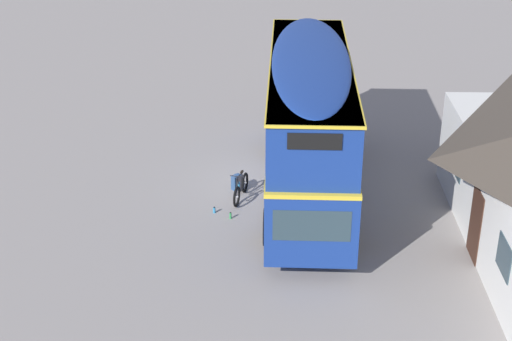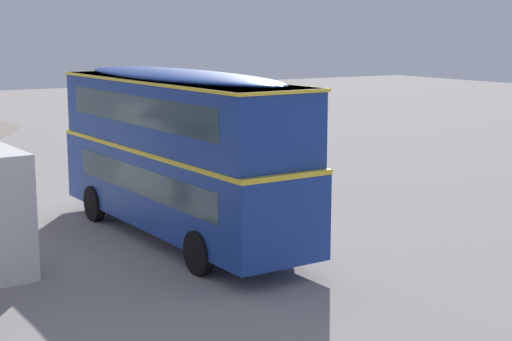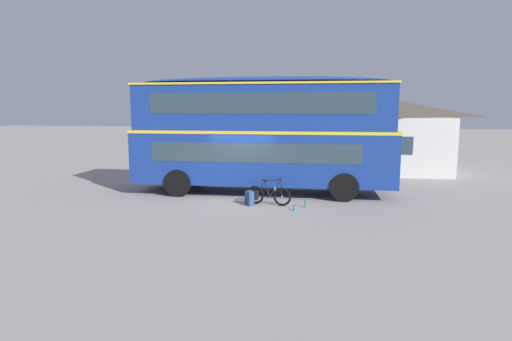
{
  "view_description": "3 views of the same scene",
  "coord_description": "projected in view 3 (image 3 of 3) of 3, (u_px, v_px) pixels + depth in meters",
  "views": [
    {
      "loc": [
        23.29,
        1.34,
        11.64
      ],
      "look_at": [
        2.32,
        -0.26,
        1.59
      ],
      "focal_mm": 53.59,
      "sensor_mm": 36.0,
      "label": 1
    },
    {
      "loc": [
        -18.92,
        10.81,
        5.84
      ],
      "look_at": [
        -0.11,
        -0.84,
        1.87
      ],
      "focal_mm": 54.88,
      "sensor_mm": 36.0,
      "label": 2
    },
    {
      "loc": [
        3.36,
        -15.89,
        3.55
      ],
      "look_at": [
        0.67,
        -0.55,
        1.23
      ],
      "focal_mm": 29.55,
      "sensor_mm": 36.0,
      "label": 3
    }
  ],
  "objects": [
    {
      "name": "ground_plane",
      "position": [
        242.0,
        199.0,
        16.57
      ],
      "size": [
        120.0,
        120.0,
        0.0
      ],
      "primitive_type": "plane",
      "color": "gray"
    },
    {
      "name": "double_decker_bus",
      "position": [
        263.0,
        130.0,
        17.35
      ],
      "size": [
        10.71,
        2.91,
        4.79
      ],
      "color": "black",
      "rests_on": "ground"
    },
    {
      "name": "touring_bicycle",
      "position": [
        267.0,
        195.0,
        15.5
      ],
      "size": [
        1.71,
        0.49,
        1.05
      ],
      "color": "black",
      "rests_on": "ground"
    },
    {
      "name": "backpack_on_ground",
      "position": [
        249.0,
        198.0,
        15.42
      ],
      "size": [
        0.37,
        0.38,
        0.56
      ],
      "color": "#2D4C7A",
      "rests_on": "ground"
    },
    {
      "name": "water_bottle_blue_sports",
      "position": [
        295.0,
        208.0,
        14.63
      ],
      "size": [
        0.08,
        0.08,
        0.21
      ],
      "color": "#338CBF",
      "rests_on": "ground"
    },
    {
      "name": "water_bottle_green_metal",
      "position": [
        305.0,
        205.0,
        15.11
      ],
      "size": [
        0.07,
        0.07,
        0.23
      ],
      "color": "green",
      "rests_on": "ground"
    },
    {
      "name": "pub_building",
      "position": [
        343.0,
        130.0,
        24.44
      ],
      "size": [
        11.57,
        7.07,
        4.49
      ],
      "color": "silver",
      "rests_on": "ground"
    }
  ]
}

